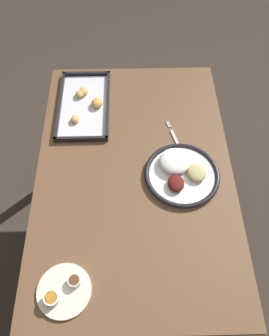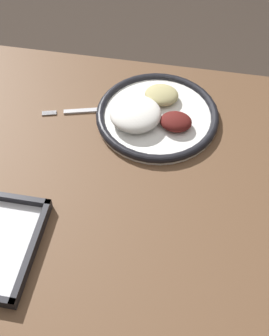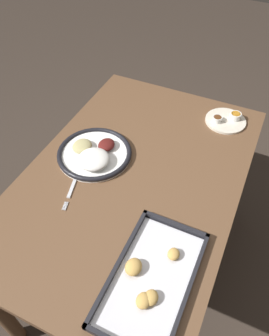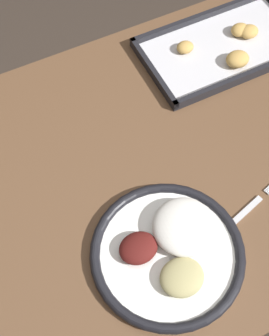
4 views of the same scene
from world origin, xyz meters
TOP-DOWN VIEW (x-y plane):
  - ground_plane at (0.00, 0.00)m, footprint 8.00×8.00m
  - dining_table at (0.00, 0.00)m, footprint 1.18×0.77m
  - dinner_plate at (-0.03, -0.18)m, footprint 0.29×0.29m
  - fork at (0.14, -0.18)m, footprint 0.19×0.06m
  - baking_tray at (0.35, 0.22)m, footprint 0.40×0.23m

SIDE VIEW (x-z plane):
  - ground_plane at x=0.00m, z-range 0.00..0.00m
  - dining_table at x=0.00m, z-range 0.25..0.99m
  - fork at x=0.14m, z-range 0.74..0.74m
  - baking_tray at x=0.35m, z-range 0.73..0.77m
  - dinner_plate at x=-0.03m, z-range 0.73..0.78m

